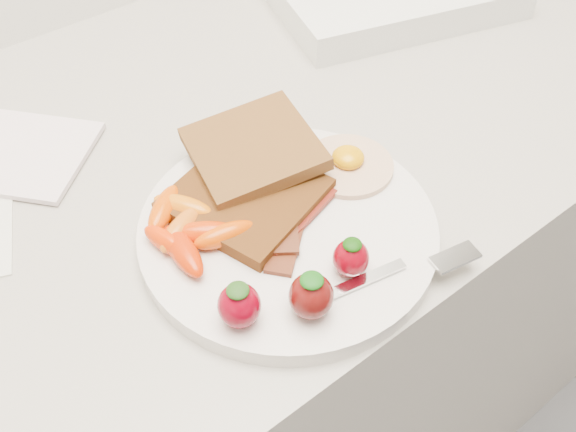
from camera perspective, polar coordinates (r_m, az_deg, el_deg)
counter at (r=1.04m, az=-5.25°, el=-12.52°), size 2.00×0.60×0.90m
plate at (r=0.58m, az=-0.00°, el=-1.27°), size 0.27×0.27×0.02m
toast_lower at (r=0.59m, az=-3.77°, el=1.74°), size 0.15×0.15×0.01m
toast_upper at (r=0.62m, az=-3.12°, el=6.03°), size 0.14×0.14×0.03m
fried_egg at (r=0.63m, az=5.36°, el=4.68°), size 0.10×0.10×0.02m
bacon_strips at (r=0.57m, az=0.18°, el=-0.42°), size 0.11×0.10×0.01m
baby_carrots at (r=0.56m, az=-8.98°, el=-1.13°), size 0.09×0.11×0.02m
strawberries at (r=0.51m, az=0.79°, el=-6.48°), size 0.13×0.06×0.04m
fork at (r=0.54m, az=9.90°, el=-4.94°), size 0.16×0.06×0.00m
notepad at (r=0.73m, az=-24.05°, el=5.30°), size 0.21×0.21×0.01m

